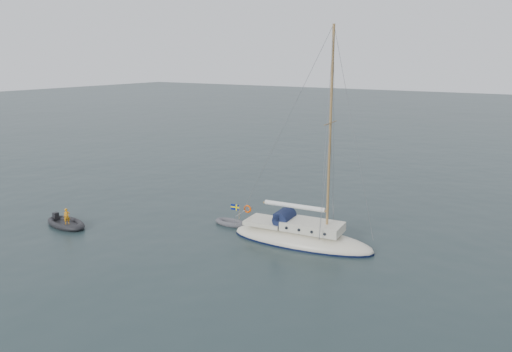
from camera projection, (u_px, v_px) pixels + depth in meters
The scene contains 4 objects.
ground at pixel (273, 242), 32.30m from camera, with size 300.00×300.00×0.00m, color black.
sailboat at pixel (302, 227), 31.87m from camera, with size 9.92×2.97×14.13m.
dinghy at pixel (231, 223), 35.51m from camera, with size 2.51×1.13×0.36m.
rib at pixel (66, 223), 35.26m from camera, with size 3.81×1.73×1.34m.
Camera 1 is at (15.30, -26.30, 11.71)m, focal length 35.00 mm.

